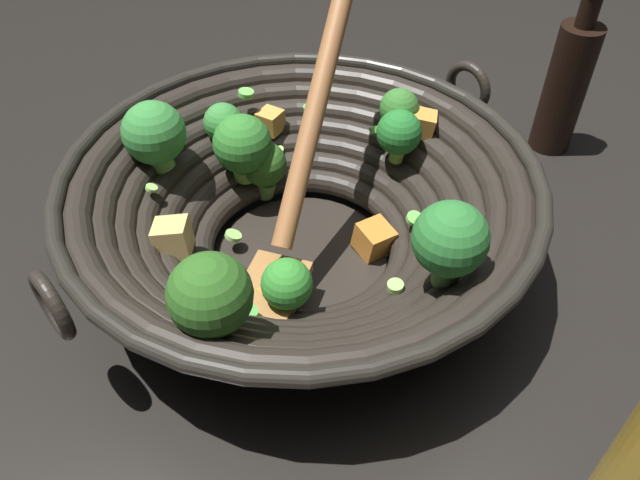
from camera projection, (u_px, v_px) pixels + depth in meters
The scene contains 3 objects.
ground_plane at pixel (302, 260), 0.60m from camera, with size 4.00×4.00×0.00m, color black.
wok at pixel (299, 204), 0.55m from camera, with size 0.45×0.42×0.22m.
soy_sauce_bottle at pixel (566, 84), 0.68m from camera, with size 0.05×0.05×0.20m.
Camera 1 is at (-0.24, -0.35, 0.43)m, focal length 35.25 mm.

